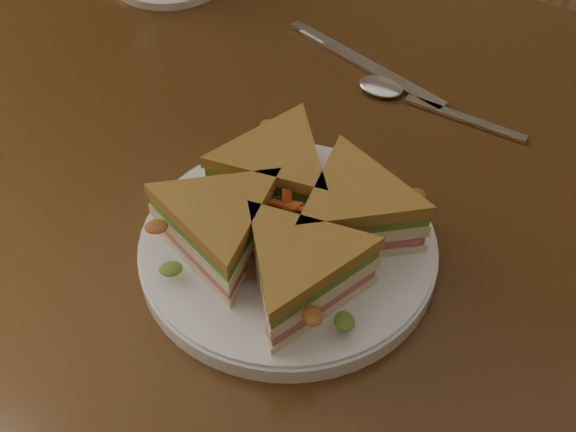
{
  "coord_description": "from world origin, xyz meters",
  "views": [
    {
      "loc": [
        0.23,
        -0.5,
        1.28
      ],
      "look_at": [
        0.01,
        -0.1,
        0.8
      ],
      "focal_mm": 50.0,
      "sensor_mm": 36.0,
      "label": 1
    }
  ],
  "objects": [
    {
      "name": "spoon",
      "position": [
        0.01,
        0.15,
        0.75
      ],
      "size": [
        0.18,
        0.03,
        0.01
      ],
      "rotation": [
        0.0,
        0.0,
        -0.04
      ],
      "color": "silver",
      "rests_on": "table"
    },
    {
      "name": "sandwich_wedges",
      "position": [
        0.01,
        -0.1,
        0.8
      ],
      "size": [
        0.27,
        0.27,
        0.06
      ],
      "color": "beige",
      "rests_on": "plate"
    },
    {
      "name": "crisps_mound",
      "position": [
        0.01,
        -0.1,
        0.79
      ],
      "size": [
        0.09,
        0.09,
        0.05
      ],
      "primitive_type": null,
      "color": "#BB4A18",
      "rests_on": "plate"
    },
    {
      "name": "table",
      "position": [
        0.0,
        0.0,
        0.65
      ],
      "size": [
        1.2,
        0.8,
        0.75
      ],
      "color": "#321C0B",
      "rests_on": "ground"
    },
    {
      "name": "plate",
      "position": [
        0.01,
        -0.1,
        0.76
      ],
      "size": [
        0.25,
        0.25,
        0.02
      ],
      "primitive_type": "cylinder",
      "color": "silver",
      "rests_on": "table"
    },
    {
      "name": "knife",
      "position": [
        -0.05,
        0.18,
        0.75
      ],
      "size": [
        0.21,
        0.07,
        0.0
      ],
      "rotation": [
        0.0,
        0.0,
        -0.28
      ],
      "color": "silver",
      "rests_on": "table"
    }
  ]
}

